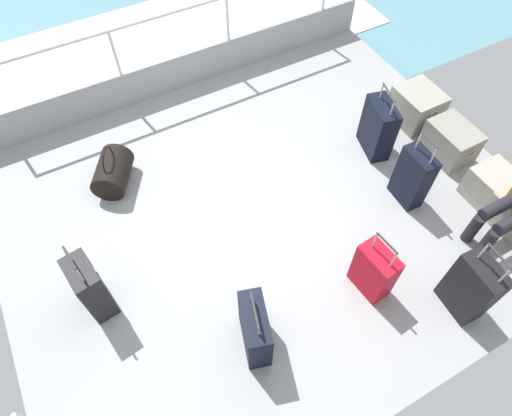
# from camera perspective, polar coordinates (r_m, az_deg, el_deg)

# --- Properties ---
(ground_plane) EXTENTS (4.40, 5.20, 0.06)m
(ground_plane) POSITION_cam_1_polar(r_m,az_deg,el_deg) (4.63, 1.14, -0.26)
(ground_plane) COLOR #939699
(gunwale_port) EXTENTS (0.06, 5.20, 0.45)m
(gunwale_port) POSITION_cam_1_polar(r_m,az_deg,el_deg) (5.84, -9.76, 16.81)
(gunwale_port) COLOR #939699
(gunwale_port) RESTS_ON ground_plane
(railing_port) EXTENTS (0.04, 4.20, 1.02)m
(railing_port) POSITION_cam_1_polar(r_m,az_deg,el_deg) (5.51, -10.63, 21.33)
(railing_port) COLOR silver
(railing_port) RESTS_ON ground_plane
(sea_wake) EXTENTS (12.00, 12.00, 0.01)m
(sea_wake) POSITION_cam_1_polar(r_m,az_deg,el_deg) (7.29, -13.72, 19.20)
(sea_wake) COLOR #598C9E
(sea_wake) RESTS_ON ground_plane
(cargo_crate_0) EXTENTS (0.54, 0.45, 0.40)m
(cargo_crate_0) POSITION_cam_1_polar(r_m,az_deg,el_deg) (5.64, 19.83, 12.17)
(cargo_crate_0) COLOR gray
(cargo_crate_0) RESTS_ON ground_plane
(cargo_crate_1) EXTENTS (0.56, 0.39, 0.39)m
(cargo_crate_1) POSITION_cam_1_polar(r_m,az_deg,el_deg) (5.37, 23.62, 7.81)
(cargo_crate_1) COLOR gray
(cargo_crate_1) RESTS_ON ground_plane
(cargo_crate_2) EXTENTS (0.62, 0.40, 0.37)m
(cargo_crate_2) POSITION_cam_1_polar(r_m,az_deg,el_deg) (5.12, 28.51, 1.84)
(cargo_crate_2) COLOR #9E9989
(cargo_crate_2) RESTS_ON ground_plane
(suitcase_0) EXTENTS (0.49, 0.32, 0.69)m
(suitcase_0) POSITION_cam_1_polar(r_m,az_deg,el_deg) (3.71, -0.14, -15.26)
(suitcase_0) COLOR black
(suitcase_0) RESTS_ON ground_plane
(suitcase_1) EXTENTS (0.38, 0.24, 0.77)m
(suitcase_1) POSITION_cam_1_polar(r_m,az_deg,el_deg) (4.06, 14.85, -7.80)
(suitcase_1) COLOR #B70C1E
(suitcase_1) RESTS_ON ground_plane
(suitcase_2) EXTENTS (0.39, 0.26, 0.85)m
(suitcase_2) POSITION_cam_1_polar(r_m,az_deg,el_deg) (4.05, -20.38, -9.51)
(suitcase_2) COLOR black
(suitcase_2) RESTS_ON ground_plane
(suitcase_3) EXTENTS (0.40, 0.24, 0.89)m
(suitcase_3) POSITION_cam_1_polar(r_m,az_deg,el_deg) (4.19, 25.78, -9.16)
(suitcase_3) COLOR black
(suitcase_3) RESTS_ON ground_plane
(suitcase_4) EXTENTS (0.48, 0.32, 0.82)m
(suitcase_4) POSITION_cam_1_polar(r_m,az_deg,el_deg) (5.07, 15.32, 9.85)
(suitcase_4) COLOR black
(suitcase_4) RESTS_ON ground_plane
(suitcase_5) EXTENTS (0.36, 0.20, 0.87)m
(suitcase_5) POSITION_cam_1_polar(r_m,az_deg,el_deg) (4.69, 19.39, 3.74)
(suitcase_5) COLOR black
(suitcase_5) RESTS_ON ground_plane
(duffel_bag) EXTENTS (0.60, 0.55, 0.50)m
(duffel_bag) POSITION_cam_1_polar(r_m,az_deg,el_deg) (4.90, -17.84, 4.41)
(duffel_bag) COLOR black
(duffel_bag) RESTS_ON ground_plane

